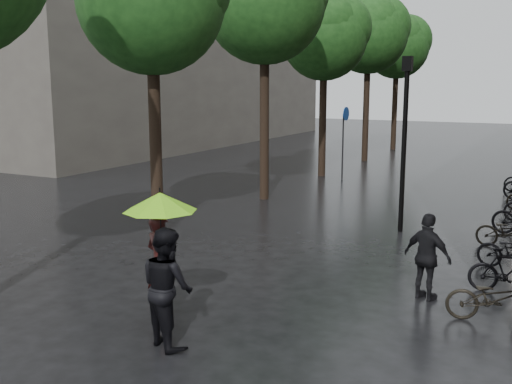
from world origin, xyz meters
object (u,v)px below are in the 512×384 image
Objects in this scene: lamp_post at (405,127)px; person_black at (167,287)px; person_burgundy at (161,264)px; pedestrian_walking at (427,257)px.

person_black is at bearing -99.02° from lamp_post.
lamp_post is at bearing -73.24° from person_black.
person_burgundy is at bearing -106.19° from lamp_post.
person_black reaches higher than person_burgundy.
person_burgundy is 1.36m from person_black.
lamp_post reaches higher than person_burgundy.
lamp_post is (2.31, 7.97, 1.98)m from person_burgundy.
person_black is at bearing 147.76° from person_burgundy.
lamp_post is (-1.76, 5.06, 2.06)m from pedestrian_walking.
person_burgundy is at bearing -23.39° from person_black.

